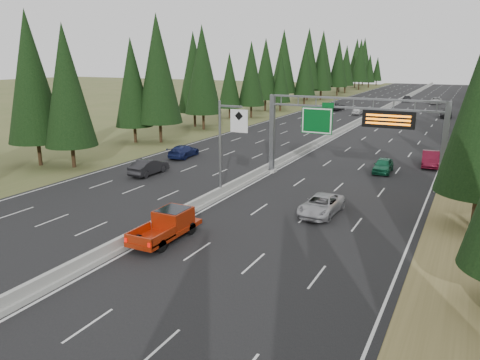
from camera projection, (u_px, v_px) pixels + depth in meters
The scene contains 18 objects.
road at pixel (365, 120), 86.58m from camera, with size 32.00×260.00×0.08m, color black.
shoulder_right at pixel (472, 127), 78.81m from camera, with size 3.60×260.00×0.06m, color olive.
shoulder_left at pixel (276, 115), 94.36m from camera, with size 3.60×260.00×0.06m, color #4A5729.
median_barrier at pixel (365, 118), 86.49m from camera, with size 0.70×260.00×0.85m.
sign_gantry at pixel (359, 127), 42.44m from camera, with size 16.75×0.98×7.80m.
hov_sign_pole at pixel (226, 143), 37.67m from camera, with size 2.80×0.50×8.00m.
tree_row_left at pixel (249, 68), 90.87m from camera, with size 12.11×242.15×18.98m.
silver_minivan at pixel (321, 205), 34.71m from camera, with size 2.37×5.14×1.43m, color #A6A6AB.
red_pickup at pixel (170, 223), 30.09m from camera, with size 2.01×5.64×1.84m.
car_ahead_green at pixel (383, 165), 47.31m from camera, with size 1.70×4.22×1.44m, color #16613F.
car_ahead_dkred at pixel (430, 159), 49.85m from camera, with size 1.71×4.91×1.62m, color #570C1D.
car_ahead_dkgrey at pixel (446, 114), 89.80m from camera, with size 2.09×5.15×1.49m, color black.
car_ahead_white at pixel (436, 101), 115.70m from camera, with size 2.54×5.50×1.53m, color silver.
car_ahead_far at pixel (407, 98), 122.01m from camera, with size 1.90×4.73×1.61m, color black.
car_onc_near at pixel (149, 167), 46.46m from camera, with size 1.65×4.73×1.56m, color black.
car_onc_blue at pixel (184, 151), 54.39m from camera, with size 2.03×5.00×1.45m, color navy.
car_onc_white at pixel (358, 111), 94.66m from camera, with size 1.66×4.13×1.41m, color silver.
car_onc_far at pixel (336, 107), 102.20m from camera, with size 2.60×5.63×1.57m, color black.
Camera 1 is at (18.37, -7.70, 11.47)m, focal length 35.00 mm.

